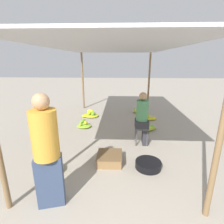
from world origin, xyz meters
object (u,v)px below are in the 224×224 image
at_px(banana_pile_left_0, 54,170).
at_px(stool, 141,130).
at_px(crate_near, 110,158).
at_px(vendor_seated, 143,118).
at_px(vendor_foreground, 47,151).
at_px(banana_pile_right_0, 139,111).
at_px(banana_pile_left_1, 84,125).
at_px(banana_pile_left_2, 90,115).
at_px(banana_pile_right_2, 147,117).
at_px(banana_pile_right_1, 148,128).
at_px(basin_black, 148,165).

bearing_deg(banana_pile_left_0, stool, 36.27).
bearing_deg(crate_near, vendor_seated, 49.99).
height_order(vendor_foreground, banana_pile_right_0, vendor_foreground).
xyz_separation_m(banana_pile_left_1, crate_near, (0.97, -2.02, 0.01)).
bearing_deg(banana_pile_left_1, banana_pile_left_2, 88.06).
xyz_separation_m(banana_pile_left_2, banana_pile_right_2, (2.17, -0.21, -0.01)).
height_order(banana_pile_right_1, crate_near, crate_near).
bearing_deg(basin_black, banana_pile_left_2, 117.91).
bearing_deg(banana_pile_right_0, stool, -94.60).
height_order(banana_pile_left_1, banana_pile_right_1, banana_pile_left_1).
height_order(basin_black, banana_pile_right_2, banana_pile_right_2).
xyz_separation_m(stool, banana_pile_right_2, (0.47, 1.97, -0.30)).
xyz_separation_m(stool, banana_pile_left_1, (-1.74, 1.07, -0.28)).
bearing_deg(stool, basin_black, -88.33).
height_order(banana_pile_right_1, banana_pile_right_2, banana_pile_right_2).
bearing_deg(stool, crate_near, -129.24).
relative_size(basin_black, banana_pile_right_0, 1.14).
bearing_deg(banana_pile_right_1, banana_pile_left_1, 177.50).
relative_size(vendor_foreground, stool, 3.65).
relative_size(basin_black, banana_pile_left_0, 1.08).
bearing_deg(basin_black, banana_pile_right_1, 81.33).
relative_size(banana_pile_left_1, banana_pile_left_2, 0.69).
bearing_deg(banana_pile_left_1, banana_pile_right_0, 41.21).
height_order(stool, banana_pile_left_0, stool).
xyz_separation_m(banana_pile_left_0, banana_pile_right_1, (2.19, 2.34, -0.02)).
xyz_separation_m(stool, banana_pile_right_1, (0.35, 0.98, -0.32)).
bearing_deg(vendor_foreground, banana_pile_right_2, 63.11).
bearing_deg(vendor_seated, stool, -179.22).
distance_m(banana_pile_left_1, banana_pile_left_2, 1.11).
bearing_deg(banana_pile_right_1, basin_black, -98.67).
bearing_deg(stool, banana_pile_right_2, 76.71).
height_order(vendor_foreground, banana_pile_left_2, vendor_foreground).
relative_size(basin_black, banana_pile_left_1, 1.13).
xyz_separation_m(vendor_seated, banana_pile_right_0, (0.20, 2.79, -0.63)).
bearing_deg(vendor_seated, banana_pile_left_2, 128.24).
bearing_deg(banana_pile_left_0, crate_near, 20.84).
height_order(vendor_seated, basin_black, vendor_seated).
height_order(banana_pile_right_2, crate_near, banana_pile_right_2).
distance_m(banana_pile_left_0, banana_pile_left_1, 2.43).
relative_size(banana_pile_right_2, crate_near, 1.07).
xyz_separation_m(banana_pile_right_1, crate_near, (-1.12, -1.93, 0.05)).
bearing_deg(banana_pile_left_2, banana_pile_right_2, -5.60).
bearing_deg(banana_pile_right_0, banana_pile_left_2, -162.50).
height_order(basin_black, banana_pile_right_0, banana_pile_right_0).
height_order(vendor_seated, crate_near, vendor_seated).
relative_size(banana_pile_left_0, banana_pile_right_1, 0.92).
bearing_deg(banana_pile_left_2, crate_near, -73.44).
height_order(vendor_seated, banana_pile_left_2, vendor_seated).
xyz_separation_m(banana_pile_left_0, banana_pile_right_2, (2.31, 3.33, -0.00)).
distance_m(basin_black, banana_pile_left_2, 3.70).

